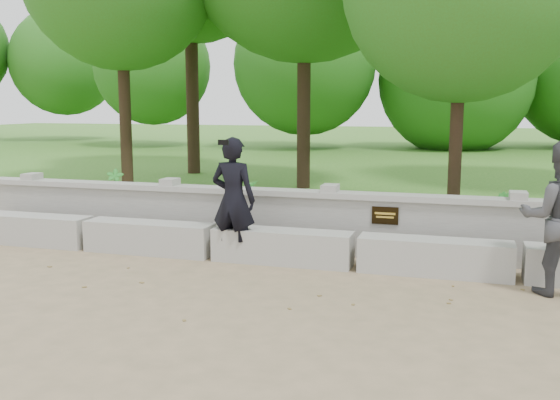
{
  "coord_description": "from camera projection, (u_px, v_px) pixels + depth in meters",
  "views": [
    {
      "loc": [
        1.33,
        -5.97,
        2.14
      ],
      "look_at": [
        -1.05,
        1.95,
        0.85
      ],
      "focal_mm": 40.0,
      "sensor_mm": 36.0,
      "label": 1
    }
  ],
  "objects": [
    {
      "name": "man_main",
      "position": [
        233.0,
        200.0,
        8.4
      ],
      "size": [
        0.65,
        0.58,
        1.7
      ],
      "color": "black",
      "rests_on": "ground"
    },
    {
      "name": "parapet_wall",
      "position": [
        365.0,
        224.0,
        8.75
      ],
      "size": [
        12.5,
        0.35,
        0.9
      ],
      "color": "#A3A19A",
      "rests_on": "ground"
    },
    {
      "name": "shrub_d",
      "position": [
        252.0,
        195.0,
        11.03
      ],
      "size": [
        0.39,
        0.4,
        0.55
      ],
      "primitive_type": "imported",
      "rotation": [
        0.0,
        0.0,
        5.22
      ],
      "color": "green",
      "rests_on": "lawn"
    },
    {
      "name": "concrete_bench",
      "position": [
        356.0,
        252.0,
        8.12
      ],
      "size": [
        11.9,
        0.45,
        0.45
      ],
      "color": "#AEACA4",
      "rests_on": "ground"
    },
    {
      "name": "shrub_b",
      "position": [
        500.0,
        215.0,
        8.87
      ],
      "size": [
        0.35,
        0.4,
        0.64
      ],
      "primitive_type": "imported",
      "rotation": [
        0.0,
        0.0,
        1.78
      ],
      "color": "green",
      "rests_on": "lawn"
    },
    {
      "name": "shrub_a",
      "position": [
        115.0,
        185.0,
        12.15
      ],
      "size": [
        0.39,
        0.34,
        0.63
      ],
      "primitive_type": "imported",
      "rotation": [
        0.0,
        0.0,
        0.44
      ],
      "color": "green",
      "rests_on": "lawn"
    },
    {
      "name": "ground",
      "position": [
        323.0,
        315.0,
        6.36
      ],
      "size": [
        80.0,
        80.0,
        0.0
      ],
      "primitive_type": "plane",
      "color": "#9D8360",
      "rests_on": "ground"
    },
    {
      "name": "lawn",
      "position": [
        422.0,
        168.0,
        19.59
      ],
      "size": [
        40.0,
        22.0,
        0.25
      ],
      "primitive_type": "cube",
      "color": "#2C6D1A",
      "rests_on": "ground"
    },
    {
      "name": "visitor_left",
      "position": [
        559.0,
        219.0,
        6.93
      ],
      "size": [
        0.86,
        0.68,
        1.73
      ],
      "color": "#404045",
      "rests_on": "ground"
    }
  ]
}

